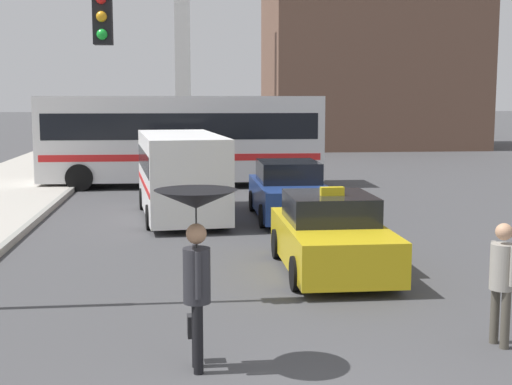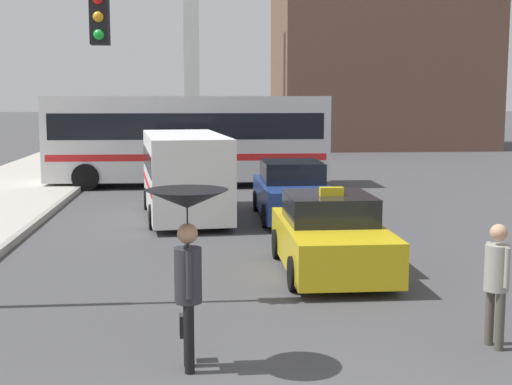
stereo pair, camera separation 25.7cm
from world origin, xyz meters
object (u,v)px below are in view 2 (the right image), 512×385
Objects in this scene: pedestrian_man at (497,275)px; taxi at (330,237)px; ambulance_van at (184,171)px; monument_cross at (191,12)px; sedan_red at (292,192)px; pedestrian_with_umbrella at (187,230)px; city_bus at (188,136)px.

taxi is at bearing -174.58° from pedestrian_man.
taxi is 4.48m from pedestrian_man.
monument_cross is (0.13, 23.30, 6.89)m from ambulance_van.
taxi reaches higher than sedan_red.
pedestrian_with_umbrella is 0.15× the size of monument_cross.
pedestrian_man is (1.30, -10.25, 0.28)m from sedan_red.
city_bus reaches higher than sedan_red.
pedestrian_man is at bearing -83.12° from monument_cross.
taxi is 5.48m from pedestrian_with_umbrella.
taxi is 6.00m from sedan_red.
city_bus reaches higher than pedestrian_with_umbrella.
city_bus reaches higher than taxi.
monument_cross is at bearing -83.27° from sedan_red.
ambulance_van is 2.55× the size of pedestrian_with_umbrella.
pedestrian_with_umbrella is (-2.72, -10.70, 1.02)m from sedan_red.
city_bus is 0.71× the size of monument_cross.
city_bus is (-2.79, 13.39, 1.16)m from taxi.
pedestrian_with_umbrella is (-2.62, -4.69, 1.05)m from taxi.
city_bus is (0.04, 7.01, 0.57)m from ambulance_van.
city_bus is 17.48m from monument_cross.
sedan_red is 3.00m from ambulance_van.
taxi is 0.93× the size of sedan_red.
pedestrian_with_umbrella reaches higher than taxi.
monument_cross is (0.09, 16.30, 6.32)m from city_bus.
city_bus reaches higher than ambulance_van.
city_bus is at bearing -3.11° from pedestrian_with_umbrella.
monument_cross reaches higher than taxi.
monument_cross reaches higher than pedestrian_man.
city_bus is at bearing -179.35° from pedestrian_man.
sedan_red is 0.77× the size of ambulance_van.
pedestrian_man is (4.19, -17.64, -0.86)m from city_bus.
ambulance_van is 7.03m from city_bus.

